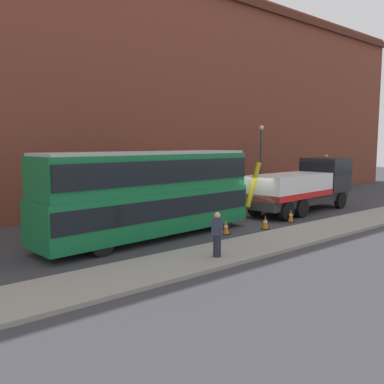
{
  "coord_description": "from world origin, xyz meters",
  "views": [
    {
      "loc": [
        -16.77,
        -15.6,
        4.42
      ],
      "look_at": [
        -3.81,
        0.02,
        2.0
      ],
      "focal_mm": 38.09,
      "sensor_mm": 36.0,
      "label": 1
    }
  ],
  "objects_px": {
    "double_decker_bus": "(150,191)",
    "street_lamp": "(261,156)",
    "traffic_cone_midway": "(265,223)",
    "traffic_cone_near_truck": "(291,216)",
    "recovery_tow_truck": "(305,185)",
    "pedestrian_onlooker": "(217,235)",
    "traffic_cone_near_bus": "(226,227)"
  },
  "relations": [
    {
      "from": "pedestrian_onlooker",
      "to": "traffic_cone_near_truck",
      "type": "xyz_separation_m",
      "value": [
        8.48,
        2.95,
        -0.64
      ]
    },
    {
      "from": "street_lamp",
      "to": "double_decker_bus",
      "type": "bearing_deg",
      "value": -158.56
    },
    {
      "from": "traffic_cone_midway",
      "to": "traffic_cone_near_bus",
      "type": "bearing_deg",
      "value": 169.57
    },
    {
      "from": "recovery_tow_truck",
      "to": "double_decker_bus",
      "type": "height_order",
      "value": "double_decker_bus"
    },
    {
      "from": "pedestrian_onlooker",
      "to": "traffic_cone_near_truck",
      "type": "relative_size",
      "value": 2.38
    },
    {
      "from": "pedestrian_onlooker",
      "to": "traffic_cone_midway",
      "type": "distance_m",
      "value": 6.4
    },
    {
      "from": "traffic_cone_midway",
      "to": "street_lamp",
      "type": "height_order",
      "value": "street_lamp"
    },
    {
      "from": "double_decker_bus",
      "to": "traffic_cone_near_bus",
      "type": "relative_size",
      "value": 15.51
    },
    {
      "from": "recovery_tow_truck",
      "to": "traffic_cone_midway",
      "type": "relative_size",
      "value": 14.2
    },
    {
      "from": "traffic_cone_midway",
      "to": "traffic_cone_near_truck",
      "type": "xyz_separation_m",
      "value": [
        2.65,
        0.38,
        0.0
      ]
    },
    {
      "from": "double_decker_bus",
      "to": "street_lamp",
      "type": "distance_m",
      "value": 15.21
    },
    {
      "from": "traffic_cone_near_truck",
      "to": "recovery_tow_truck",
      "type": "bearing_deg",
      "value": 24.85
    },
    {
      "from": "recovery_tow_truck",
      "to": "pedestrian_onlooker",
      "type": "distance_m",
      "value": 13.11
    },
    {
      "from": "traffic_cone_near_bus",
      "to": "street_lamp",
      "type": "relative_size",
      "value": 0.12
    },
    {
      "from": "double_decker_bus",
      "to": "traffic_cone_near_truck",
      "type": "relative_size",
      "value": 15.51
    },
    {
      "from": "traffic_cone_near_truck",
      "to": "street_lamp",
      "type": "relative_size",
      "value": 0.12
    },
    {
      "from": "double_decker_bus",
      "to": "traffic_cone_midway",
      "type": "height_order",
      "value": "double_decker_bus"
    },
    {
      "from": "pedestrian_onlooker",
      "to": "street_lamp",
      "type": "distance_m",
      "value": 17.67
    },
    {
      "from": "recovery_tow_truck",
      "to": "traffic_cone_midway",
      "type": "bearing_deg",
      "value": -166.07
    },
    {
      "from": "pedestrian_onlooker",
      "to": "traffic_cone_near_truck",
      "type": "distance_m",
      "value": 9.0
    },
    {
      "from": "traffic_cone_near_truck",
      "to": "pedestrian_onlooker",
      "type": "bearing_deg",
      "value": -160.84
    },
    {
      "from": "pedestrian_onlooker",
      "to": "traffic_cone_near_truck",
      "type": "bearing_deg",
      "value": -16.69
    },
    {
      "from": "pedestrian_onlooker",
      "to": "traffic_cone_near_bus",
      "type": "xyz_separation_m",
      "value": [
        3.42,
        3.01,
        -0.64
      ]
    },
    {
      "from": "recovery_tow_truck",
      "to": "traffic_cone_near_truck",
      "type": "relative_size",
      "value": 14.2
    },
    {
      "from": "recovery_tow_truck",
      "to": "traffic_cone_midway",
      "type": "height_order",
      "value": "recovery_tow_truck"
    },
    {
      "from": "recovery_tow_truck",
      "to": "double_decker_bus",
      "type": "relative_size",
      "value": 0.92
    },
    {
      "from": "pedestrian_onlooker",
      "to": "traffic_cone_near_bus",
      "type": "bearing_deg",
      "value": 5.53
    },
    {
      "from": "recovery_tow_truck",
      "to": "double_decker_bus",
      "type": "distance_m",
      "value": 12.12
    },
    {
      "from": "double_decker_bus",
      "to": "traffic_cone_midway",
      "type": "distance_m",
      "value": 6.37
    },
    {
      "from": "double_decker_bus",
      "to": "traffic_cone_near_bus",
      "type": "bearing_deg",
      "value": -30.73
    },
    {
      "from": "double_decker_bus",
      "to": "street_lamp",
      "type": "xyz_separation_m",
      "value": [
        14.11,
        5.54,
        1.24
      ]
    },
    {
      "from": "double_decker_bus",
      "to": "pedestrian_onlooker",
      "type": "distance_m",
      "value": 4.81
    }
  ]
}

